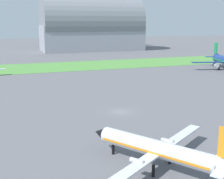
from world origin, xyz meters
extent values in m
plane|color=slate|center=(0.00, 0.00, 0.00)|extent=(600.00, 600.00, 0.00)
cube|color=#549342|center=(0.00, 68.62, 0.04)|extent=(360.00, 28.00, 0.08)
cone|color=navy|center=(61.63, 50.02, 3.96)|extent=(3.73, 4.57, 2.82)
cube|color=navy|center=(52.15, 40.68, 3.02)|extent=(13.76, 5.35, 0.31)
cylinder|color=#B7BABF|center=(54.54, 40.06, 1.90)|extent=(2.53, 3.75, 1.73)
cube|color=#198C4C|center=(61.49, 49.47, 7.42)|extent=(1.01, 2.58, 4.57)
cube|color=navy|center=(63.43, 48.97, 3.88)|extent=(4.30, 2.66, 0.25)
cube|color=navy|center=(59.56, 49.97, 3.88)|extent=(4.30, 2.66, 0.25)
cylinder|color=black|center=(56.61, 40.41, 1.00)|extent=(0.56, 0.56, 2.00)
cylinder|color=silver|center=(-4.72, -24.21, 2.62)|extent=(10.46, 14.33, 2.18)
cone|color=black|center=(-9.52, -16.92, 2.62)|extent=(2.99, 3.00, 2.14)
cube|color=orange|center=(-4.72, -24.21, 2.45)|extent=(10.01, 13.62, 0.31)
cube|color=silver|center=(-9.49, -27.87, 2.24)|extent=(10.87, 7.87, 0.22)
cube|color=silver|center=(0.53, -21.28, 2.24)|extent=(10.87, 7.87, 0.22)
cylinder|color=#B7BABF|center=(-8.03, -26.18, 2.24)|extent=(1.54, 1.84, 0.70)
cylinder|color=#B7BABF|center=(-1.61, -21.96, 2.24)|extent=(1.54, 1.84, 0.70)
cube|color=silver|center=(-1.20, -32.34, 2.84)|extent=(3.27, 2.77, 0.17)
cylinder|color=black|center=(-8.32, -18.74, 0.76)|extent=(0.39, 0.39, 1.53)
cylinder|color=black|center=(-5.93, -26.31, 0.76)|extent=(0.39, 0.39, 1.53)
cylinder|color=black|center=(-2.32, -23.94, 0.76)|extent=(0.39, 0.39, 1.53)
cube|color=#9399A3|center=(32.14, 136.81, 7.93)|extent=(64.12, 28.22, 15.86)
cylinder|color=gray|center=(32.14, 136.81, 18.68)|extent=(62.83, 31.04, 31.04)
cylinder|color=silver|center=(61.70, 159.90, 13.35)|extent=(4.40, 4.40, 26.70)
cylinder|color=#38566B|center=(61.70, 159.90, 28.70)|extent=(8.00, 8.00, 4.00)
camera|label=1|loc=(-21.52, -55.79, 18.08)|focal=48.46mm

